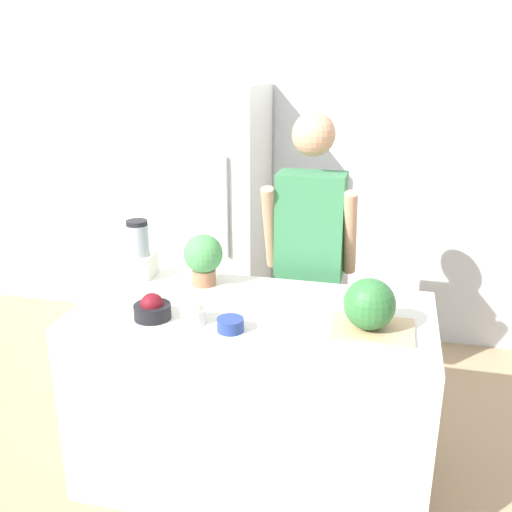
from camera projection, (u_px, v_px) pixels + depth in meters
name	position (u px, v px, depth m)	size (l,w,h in m)	color
wall_back	(312.00, 163.00, 4.12)	(8.00, 0.06, 2.60)	silver
counter_island	(254.00, 395.00, 2.80)	(1.65, 0.82, 0.92)	beige
refrigerator	(212.00, 220.00, 4.04)	(0.72, 0.68, 1.86)	white
person	(309.00, 265.00, 3.19)	(0.51, 0.27, 1.76)	gray
cutting_board	(373.00, 329.00, 2.44)	(0.35, 0.26, 0.01)	tan
watermelon	(370.00, 304.00, 2.40)	(0.22, 0.22, 0.22)	#2D6B33
bowl_cherries	(152.00, 309.00, 2.54)	(0.17, 0.17, 0.12)	black
bowl_cream	(193.00, 312.00, 2.50)	(0.11, 0.11, 0.11)	white
bowl_small_blue	(230.00, 325.00, 2.43)	(0.12, 0.12, 0.06)	navy
blender	(139.00, 252.00, 3.00)	(0.15, 0.15, 0.31)	silver
potted_plant	(203.00, 257.00, 2.89)	(0.20, 0.20, 0.27)	#996647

